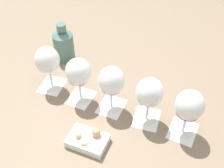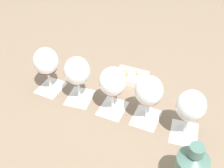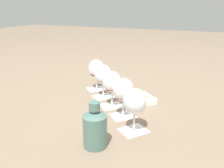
# 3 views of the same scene
# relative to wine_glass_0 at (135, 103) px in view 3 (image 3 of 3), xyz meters

# --- Properties ---
(ground_plane) EXTENTS (8.00, 8.00, 0.00)m
(ground_plane) POSITION_rel_wine_glass_0_xyz_m (0.21, 0.19, -0.13)
(ground_plane) COLOR #7F6B56
(tasting_card_0) EXTENTS (0.15, 0.14, 0.00)m
(tasting_card_0) POSITION_rel_wine_glass_0_xyz_m (0.00, -0.00, -0.13)
(tasting_card_0) COLOR white
(tasting_card_0) RESTS_ON ground_plane
(tasting_card_1) EXTENTS (0.15, 0.15, 0.00)m
(tasting_card_1) POSITION_rel_wine_glass_0_xyz_m (0.11, 0.09, -0.13)
(tasting_card_1) COLOR white
(tasting_card_1) RESTS_ON ground_plane
(tasting_card_2) EXTENTS (0.15, 0.15, 0.00)m
(tasting_card_2) POSITION_rel_wine_glass_0_xyz_m (0.20, 0.19, -0.13)
(tasting_card_2) COLOR white
(tasting_card_2) RESTS_ON ground_plane
(tasting_card_3) EXTENTS (0.15, 0.14, 0.00)m
(tasting_card_3) POSITION_rel_wine_glass_0_xyz_m (0.30, 0.29, -0.13)
(tasting_card_3) COLOR white
(tasting_card_3) RESTS_ON ground_plane
(tasting_card_4) EXTENTS (0.14, 0.15, 0.00)m
(tasting_card_4) POSITION_rel_wine_glass_0_xyz_m (0.40, 0.38, -0.13)
(tasting_card_4) COLOR white
(tasting_card_4) RESTS_ON ground_plane
(wine_glass_0) EXTENTS (0.10, 0.10, 0.19)m
(wine_glass_0) POSITION_rel_wine_glass_0_xyz_m (0.00, 0.00, 0.00)
(wine_glass_0) COLOR white
(wine_glass_0) RESTS_ON tasting_card_0
(wine_glass_1) EXTENTS (0.10, 0.10, 0.19)m
(wine_glass_1) POSITION_rel_wine_glass_0_xyz_m (0.11, 0.09, 0.00)
(wine_glass_1) COLOR white
(wine_glass_1) RESTS_ON tasting_card_1
(wine_glass_2) EXTENTS (0.10, 0.10, 0.19)m
(wine_glass_2) POSITION_rel_wine_glass_0_xyz_m (0.20, 0.19, 0.00)
(wine_glass_2) COLOR white
(wine_glass_2) RESTS_ON tasting_card_2
(wine_glass_3) EXTENTS (0.10, 0.10, 0.19)m
(wine_glass_3) POSITION_rel_wine_glass_0_xyz_m (0.30, 0.29, -0.00)
(wine_glass_3) COLOR white
(wine_glass_3) RESTS_ON tasting_card_3
(wine_glass_4) EXTENTS (0.10, 0.10, 0.19)m
(wine_glass_4) POSITION_rel_wine_glass_0_xyz_m (0.40, 0.38, 0.00)
(wine_glass_4) COLOR white
(wine_glass_4) RESTS_ON tasting_card_4
(ceramic_vase) EXTENTS (0.09, 0.09, 0.18)m
(ceramic_vase) POSITION_rel_wine_glass_0_xyz_m (-0.17, 0.10, -0.05)
(ceramic_vase) COLOR #4C7066
(ceramic_vase) RESTS_ON ground_plane
(snack_dish) EXTENTS (0.16, 0.16, 0.06)m
(snack_dish) POSITION_rel_wine_glass_0_xyz_m (0.33, 0.05, -0.11)
(snack_dish) COLOR white
(snack_dish) RESTS_ON ground_plane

